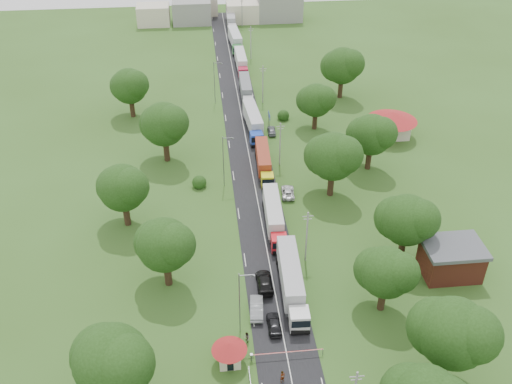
{
  "coord_description": "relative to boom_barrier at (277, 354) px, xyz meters",
  "views": [
    {
      "loc": [
        -8.9,
        -71.72,
        57.13
      ],
      "look_at": [
        -0.46,
        7.77,
        3.0
      ],
      "focal_mm": 40.0,
      "sensor_mm": 36.0,
      "label": 1
    }
  ],
  "objects": [
    {
      "name": "tree_1",
      "position": [
        19.34,
        -4.83,
        6.96
      ],
      "size": [
        9.6,
        9.6,
        12.05
      ],
      "color": "#382616",
      "rests_on": "ground"
    },
    {
      "name": "car_lane_rear",
      "position": [
        0.03,
        13.0,
        -0.08
      ],
      "size": [
        2.3,
        5.58,
        1.61
      ],
      "primitive_type": "imported",
      "rotation": [
        0.0,
        0.0,
        3.13
      ],
      "color": "black",
      "rests_on": "ground"
    },
    {
      "name": "info_sign",
      "position": [
        6.56,
        60.0,
        2.11
      ],
      "size": [
        0.12,
        3.1,
        4.1
      ],
      "color": "slate",
      "rests_on": "ground"
    },
    {
      "name": "pole_3",
      "position": [
        6.86,
        74.0,
        3.79
      ],
      "size": [
        1.6,
        0.24,
        9.0
      ],
      "color": "gray",
      "rests_on": "ground"
    },
    {
      "name": "tree_10",
      "position": [
        -13.65,
        15.16,
        6.33
      ],
      "size": [
        8.8,
        8.8,
        11.07
      ],
      "color": "#382616",
      "rests_on": "ground"
    },
    {
      "name": "car_verge_near",
      "position": [
        6.86,
        35.6,
        -0.23
      ],
      "size": [
        2.62,
        4.96,
        1.33
      ],
      "primitive_type": "imported",
      "rotation": [
        0.0,
        0.0,
        3.05
      ],
      "color": "silver",
      "rests_on": "ground"
    },
    {
      "name": "lamp_1",
      "position": [
        -3.99,
        40.0,
        4.66
      ],
      "size": [
        2.03,
        0.22,
        10.0
      ],
      "color": "slate",
      "rests_on": "ground"
    },
    {
      "name": "tree_7",
      "position": [
        25.34,
        75.17,
        6.96
      ],
      "size": [
        9.6,
        9.6,
        12.05
      ],
      "color": "#382616",
      "rests_on": "ground"
    },
    {
      "name": "lamp_0",
      "position": [
        -3.99,
        5.0,
        4.66
      ],
      "size": [
        2.03,
        0.22,
        10.0
      ],
      "color": "slate",
      "rests_on": "ground"
    },
    {
      "name": "boom_barrier",
      "position": [
        0.0,
        0.0,
        0.0
      ],
      "size": [
        9.22,
        0.35,
        1.18
      ],
      "color": "slate",
      "rests_on": "ground"
    },
    {
      "name": "car_lane_front",
      "position": [
        0.36,
        5.0,
        -0.15
      ],
      "size": [
        1.79,
        4.38,
        1.49
      ],
      "primitive_type": "imported",
      "rotation": [
        0.0,
        0.0,
        3.13
      ],
      "color": "black",
      "rests_on": "ground"
    },
    {
      "name": "truck_7",
      "position": [
        3.36,
        129.93,
        1.25
      ],
      "size": [
        2.85,
        14.59,
        4.04
      ],
      "color": "#B0B0B0",
      "rests_on": "ground"
    },
    {
      "name": "truck_6",
      "position": [
        3.33,
        111.38,
        1.32
      ],
      "size": [
        3.33,
        15.09,
        4.17
      ],
      "color": "#286C2F",
      "rests_on": "ground"
    },
    {
      "name": "pole_4",
      "position": [
        6.86,
        102.0,
        3.79
      ],
      "size": [
        1.6,
        0.24,
        9.0
      ],
      "color": "gray",
      "rests_on": "ground"
    },
    {
      "name": "car_verge_far",
      "position": [
        6.98,
        58.82,
        -0.19
      ],
      "size": [
        1.86,
        4.22,
        1.41
      ],
      "primitive_type": "imported",
      "rotation": [
        0.0,
        0.0,
        3.1
      ],
      "color": "slate",
      "rests_on": "ground"
    },
    {
      "name": "pole_1",
      "position": [
        6.86,
        18.0,
        3.79
      ],
      "size": [
        1.6,
        0.24,
        9.0
      ],
      "color": "gray",
      "rests_on": "ground"
    },
    {
      "name": "truck_1",
      "position": [
        3.18,
        26.87,
        1.23
      ],
      "size": [
        2.9,
        14.47,
        4.0
      ],
      "color": "red",
      "rests_on": "ground"
    },
    {
      "name": "guard_booth",
      "position": [
        -5.84,
        -0.0,
        1.27
      ],
      "size": [
        4.4,
        4.4,
        3.45
      ],
      "color": "beige",
      "rests_on": "ground"
    },
    {
      "name": "tree_5",
      "position": [
        23.35,
        43.16,
        6.33
      ],
      "size": [
        8.8,
        8.8,
        11.07
      ],
      "color": "#382616",
      "rests_on": "ground"
    },
    {
      "name": "truck_4",
      "position": [
        3.22,
        77.38,
        1.14
      ],
      "size": [
        2.55,
        13.85,
        3.84
      ],
      "color": "#B4B4B4",
      "rests_on": "ground"
    },
    {
      "name": "pedestrian_booth",
      "position": [
        -3.44,
        3.0,
        -0.07
      ],
      "size": [
        0.86,
        0.97,
        1.64
      ],
      "primitive_type": "imported",
      "rotation": [
        0.0,
        0.0,
        -1.21
      ],
      "color": "gray",
      "rests_on": "ground"
    },
    {
      "name": "tree_2",
      "position": [
        15.35,
        7.14,
        5.7
      ],
      "size": [
        8.0,
        8.0,
        10.1
      ],
      "color": "#382616",
      "rests_on": "ground"
    },
    {
      "name": "ground",
      "position": [
        1.36,
        25.0,
        -0.89
      ],
      "size": [
        260.0,
        260.0,
        0.0
      ],
      "primitive_type": "plane",
      "color": "#2F4E1A",
      "rests_on": "ground"
    },
    {
      "name": "pedestrian_near",
      "position": [
        0.22,
        -3.5,
        -0.01
      ],
      "size": [
        0.77,
        0.7,
        1.76
      ],
      "primitive_type": "imported",
      "rotation": [
        0.0,
        0.0,
        0.57
      ],
      "color": "gray",
      "rests_on": "ground"
    },
    {
      "name": "tree_6",
      "position": [
        16.35,
        60.14,
        5.7
      ],
      "size": [
        8.0,
        8.0,
        10.1
      ],
      "color": "#382616",
      "rests_on": "ground"
    },
    {
      "name": "lamp_2",
      "position": [
        -3.99,
        75.0,
        4.66
      ],
      "size": [
        2.03,
        0.22,
        10.0
      ],
      "color": "slate",
      "rests_on": "ground"
    },
    {
      "name": "tree_9",
      "position": [
        -18.66,
        -4.83,
        6.96
      ],
      "size": [
        9.6,
        9.6,
        12.05
      ],
      "color": "#382616",
      "rests_on": "ground"
    },
    {
      "name": "pole_2",
      "position": [
        6.86,
        46.0,
        3.79
      ],
      "size": [
        1.6,
        0.24,
        9.0
      ],
      "color": "gray",
      "rests_on": "ground"
    },
    {
      "name": "truck_2",
      "position": [
        3.58,
        44.5,
        1.1
      ],
      "size": [
        2.8,
        13.55,
        3.75
      ],
      "color": "#CDCB18",
      "rests_on": "ground"
    },
    {
      "name": "road",
      "position": [
        1.36,
        45.0,
        -0.89
      ],
      "size": [
        8.0,
        200.0,
        0.04
      ],
      "primitive_type": "cube",
      "color": "black",
      "rests_on": "ground"
    },
    {
      "name": "truck_0",
      "position": [
        3.6,
        11.39,
        1.41
      ],
      "size": [
        3.26,
        15.72,
        4.34
      ],
      "color": "silver",
      "rests_on": "ground"
    },
    {
      "name": "distant_town",
      "position": [
        2.04,
        135.0,
        2.6
      ],
      "size": [
        52.0,
        8.0,
        8.0
      ],
      "color": "gray",
      "rests_on": "ground"
    },
    {
      "name": "truck_3",
      "position": [
        3.27,
        60.42,
        1.29
      ],
      "size": [
        3.32,
        14.93,
        4.12
      ],
      "color": "#1C40AD",
      "rests_on": "ground"
    },
    {
      "name": "tree_11",
      "position": [
        -20.65,
        30.16,
        6.33
      ],
      "size": [
        8.8,
        8.8,
        11.07
      ],
      "color": "#382616",
      "rests_on": "ground"
    },
    {
      "name": "tree_13",
      "position": [
        -22.65,
        70.16,
        6.33
      ],
      "size": [
        8.8,
        8.8,
        11.07
      ],
      "color": "#382616",
      "rests_on": "ground"
    },
    {
      "name": "house_cream",
      "position": [
        31.36,
        55.0,
        2.75
      ],
      "size": [
        10.08,
        10.08,
        5.8
      ],
      "color": "beige",
      "rests_on": "ground"
    },
    {
      "name": "tree_3",
      "position": [
        21.35,
        17.16,
        6.33
      ],
      "size": [
        8.8,
        8.8,
        11.07
      ],
      "color": "#382616",
      "rests_on": "ground"
    },
    {
      "name": "truck_5",
      "position": [
        3.58,
        94.99,
        1.18
      ],
      "size": [
        2.51,
        14.11,
        3.91
      ],
      "color": "#B51B39",
      "rests_on": "ground"
    },
    {
      "name": "pole_5",
      "position": [
        6.86,
        130.0,
        3.79
      ],
      "size": [
        1.6,
        0.24,
        9.0
      ],
      "color": "gray",
      "rests_on": "ground"
    },
    {
      "name": "tree_12",
      "position": [
        -14.66,
        50.17,
        6.96
      ],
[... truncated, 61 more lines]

